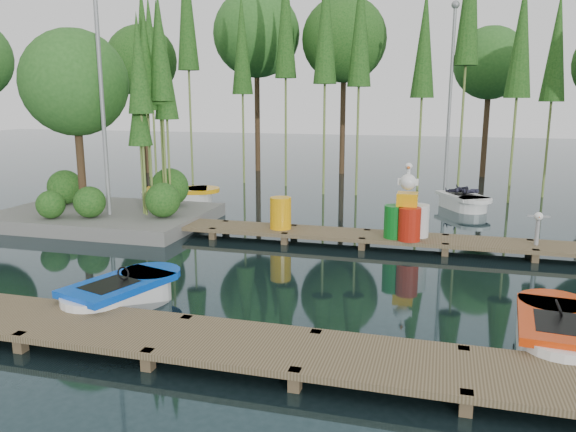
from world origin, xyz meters
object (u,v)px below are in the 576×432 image
(island, at_px, (95,117))
(yellow_barrel, at_px, (281,213))
(drum_cluster, at_px, (407,216))
(boat_blue, at_px, (121,295))
(boat_yellow_far, at_px, (178,196))
(boat_red, at_px, (557,334))

(island, xyz_separation_m, yellow_barrel, (6.04, -0.79, -2.46))
(island, relative_size, yellow_barrel, 7.90)
(yellow_barrel, relative_size, drum_cluster, 0.45)
(boat_blue, distance_m, drum_cluster, 7.27)
(island, distance_m, boat_blue, 8.44)
(island, bearing_deg, boat_blue, -54.13)
(drum_cluster, bearing_deg, boat_yellow_far, 154.39)
(boat_blue, bearing_deg, boat_red, 19.48)
(boat_blue, bearing_deg, yellow_barrel, 93.54)
(boat_yellow_far, xyz_separation_m, drum_cluster, (8.28, -3.97, 0.56))
(boat_blue, xyz_separation_m, boat_yellow_far, (-3.53, 9.44, 0.05))
(island, relative_size, drum_cluster, 3.56)
(boat_blue, xyz_separation_m, drum_cluster, (4.75, 5.47, 0.62))
(island, bearing_deg, boat_yellow_far, 69.87)
(island, relative_size, boat_red, 2.60)
(boat_blue, relative_size, boat_red, 1.03)
(boat_blue, height_order, boat_red, boat_red)
(yellow_barrel, bearing_deg, boat_blue, -103.99)
(boat_blue, height_order, yellow_barrel, yellow_barrel)
(drum_cluster, bearing_deg, island, 174.28)
(boat_yellow_far, bearing_deg, boat_red, -42.64)
(island, distance_m, boat_yellow_far, 4.33)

